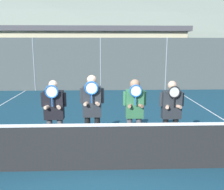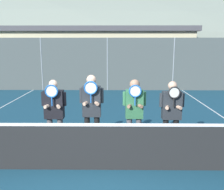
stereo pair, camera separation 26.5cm
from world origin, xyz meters
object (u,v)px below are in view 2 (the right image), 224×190
object	(u,v)px
player_center_left	(92,108)
player_rightmost	(171,111)
player_center_right	(134,110)
car_left_of_center	(81,71)
car_center	(164,71)
car_far_left	(2,71)
player_leftmost	(54,110)

from	to	relation	value
player_center_left	player_rightmost	world-z (taller)	player_center_left
player_center_right	car_left_of_center	distance (m)	10.65
player_center_left	car_center	distance (m)	11.13
player_center_right	player_rightmost	distance (m)	0.85
player_rightmost	car_left_of_center	distance (m)	10.92
car_left_of_center	car_far_left	bearing A→B (deg)	-178.90
player_center_left	car_far_left	distance (m)	12.24
player_center_left	car_far_left	size ratio (longest dim) A/B	0.44
player_leftmost	car_left_of_center	bearing A→B (deg)	94.11
player_leftmost	player_rightmost	xyz separation A→B (m)	(2.69, 0.01, -0.01)
player_center_left	player_center_right	xyz separation A→B (m)	(0.98, 0.04, -0.06)
car_far_left	car_left_of_center	distance (m)	5.04
player_center_left	car_far_left	xyz separation A→B (m)	(-6.64, 10.28, -0.18)
car_far_left	car_center	distance (m)	10.36
player_center_right	car_far_left	bearing A→B (deg)	126.66
car_left_of_center	player_rightmost	bearing A→B (deg)	-71.65
player_leftmost	player_center_right	bearing A→B (deg)	1.18
player_leftmost	player_rightmost	world-z (taller)	player_leftmost
player_rightmost	car_center	size ratio (longest dim) A/B	0.35
car_left_of_center	car_center	world-z (taller)	car_center
player_rightmost	car_far_left	size ratio (longest dim) A/B	0.40
player_center_left	car_center	world-z (taller)	player_center_left
player_center_right	player_center_left	bearing A→B (deg)	-177.45
player_center_right	car_center	xyz separation A→B (m)	(2.74, 10.45, -0.14)
player_center_right	car_left_of_center	xyz separation A→B (m)	(-2.58, 10.33, -0.16)
player_rightmost	car_center	world-z (taller)	car_center
player_center_left	player_center_right	distance (m)	0.98
car_left_of_center	car_center	xyz separation A→B (m)	(5.32, 0.12, 0.02)
player_leftmost	car_left_of_center	xyz separation A→B (m)	(-0.74, 10.37, -0.14)
player_center_right	player_rightmost	xyz separation A→B (m)	(0.85, -0.03, -0.03)
player_rightmost	car_center	bearing A→B (deg)	79.80
player_center_right	car_far_left	distance (m)	12.76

